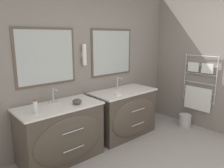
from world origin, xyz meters
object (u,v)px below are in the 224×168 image
(waste_bin, at_px, (185,120))
(vanity_left, at_px, (62,133))
(amenity_bowl, at_px, (77,101))
(vanity_right, at_px, (125,113))
(toiletry_bottle, at_px, (35,107))

(waste_bin, bearing_deg, vanity_left, 167.49)
(waste_bin, bearing_deg, amenity_bowl, 168.38)
(amenity_bowl, height_order, waste_bin, amenity_bowl)
(vanity_right, xyz_separation_m, waste_bin, (1.16, -0.54, -0.29))
(vanity_left, bearing_deg, toiletry_bottle, -170.63)
(vanity_right, height_order, waste_bin, vanity_right)
(vanity_left, relative_size, amenity_bowl, 8.85)
(vanity_left, xyz_separation_m, vanity_right, (1.26, 0.00, 0.00))
(vanity_left, height_order, toiletry_bottle, toiletry_bottle)
(vanity_right, xyz_separation_m, amenity_bowl, (-1.04, -0.08, 0.44))
(vanity_left, distance_m, amenity_bowl, 0.50)
(vanity_left, relative_size, vanity_right, 1.00)
(vanity_left, bearing_deg, waste_bin, -12.51)
(amenity_bowl, bearing_deg, vanity_right, 4.67)
(vanity_left, distance_m, vanity_right, 1.26)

